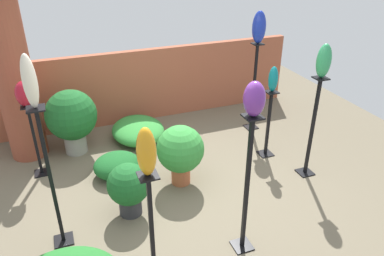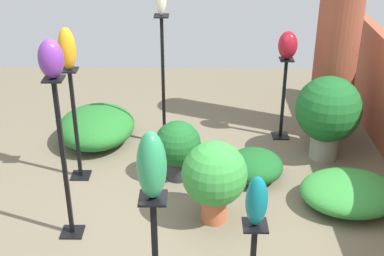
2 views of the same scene
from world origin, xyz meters
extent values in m
plane|color=#6B604C|center=(0.00, 0.00, 0.00)|extent=(8.00, 8.00, 0.00)
cube|color=#9E5138|center=(0.00, 2.31, 0.61)|extent=(5.60, 0.12, 1.22)
cylinder|color=brown|center=(-1.76, 1.74, 1.36)|extent=(0.50, 0.50, 2.72)
cube|color=black|center=(-1.44, -0.27, 0.01)|extent=(0.20, 0.20, 0.01)
cube|color=black|center=(-1.44, -0.27, 0.78)|extent=(0.04, 0.04, 1.56)
cube|color=black|center=(-1.44, -0.27, 1.55)|extent=(0.16, 0.16, 0.02)
cube|color=black|center=(1.73, -0.14, 0.01)|extent=(0.20, 0.20, 0.01)
cube|color=black|center=(1.73, -0.14, 0.69)|extent=(0.04, 0.04, 1.38)
cube|color=black|center=(1.73, -0.14, 1.37)|extent=(0.16, 0.16, 0.02)
cube|color=black|center=(0.30, -1.03, 0.01)|extent=(0.20, 0.20, 0.01)
cube|color=black|center=(0.30, -1.03, 0.76)|extent=(0.04, 0.04, 1.52)
cube|color=black|center=(0.30, -1.03, 1.51)|extent=(0.16, 0.16, 0.02)
cube|color=black|center=(-0.68, -1.14, 0.61)|extent=(0.04, 0.04, 1.23)
cube|color=black|center=(-0.68, -1.14, 1.22)|extent=(0.16, 0.16, 0.02)
cube|color=black|center=(1.70, 1.31, 0.01)|extent=(0.20, 0.20, 0.01)
cube|color=black|center=(1.70, 1.31, 0.71)|extent=(0.04, 0.04, 1.43)
cube|color=black|center=(1.70, 1.31, 1.42)|extent=(0.16, 0.16, 0.02)
cube|color=black|center=(1.48, 0.48, 0.01)|extent=(0.20, 0.20, 0.01)
cube|color=black|center=(1.48, 0.48, 0.50)|extent=(0.04, 0.04, 1.00)
cube|color=black|center=(1.48, 0.48, 0.99)|extent=(0.16, 0.16, 0.01)
cube|color=black|center=(-1.62, 1.14, 0.01)|extent=(0.20, 0.20, 0.01)
cube|color=black|center=(-1.62, 1.14, 0.50)|extent=(0.04, 0.04, 1.01)
cube|color=black|center=(-1.62, 1.14, 1.00)|extent=(0.16, 0.16, 0.02)
ellipsoid|color=beige|center=(-1.44, -0.27, 1.81)|extent=(0.12, 0.13, 0.49)
ellipsoid|color=#2D9356|center=(1.73, -0.14, 1.58)|extent=(0.18, 0.16, 0.41)
ellipsoid|color=#6B2D8C|center=(0.30, -1.03, 1.68)|extent=(0.19, 0.20, 0.32)
ellipsoid|color=orange|center=(-0.68, -1.14, 1.44)|extent=(0.16, 0.17, 0.42)
ellipsoid|color=#192D9E|center=(1.70, 1.31, 1.67)|extent=(0.21, 0.20, 0.48)
ellipsoid|color=#0F727A|center=(1.48, 0.48, 1.17)|extent=(0.13, 0.14, 0.35)
ellipsoid|color=maroon|center=(-1.62, 1.14, 1.17)|extent=(0.22, 0.22, 0.32)
cylinder|color=gray|center=(-1.12, 1.56, 0.15)|extent=(0.32, 0.32, 0.30)
sphere|color=#195923|center=(-1.12, 1.56, 0.61)|extent=(0.73, 0.73, 0.73)
cylinder|color=#B25B38|center=(0.08, 0.27, 0.12)|extent=(0.25, 0.25, 0.25)
sphere|color=#338C38|center=(0.08, 0.27, 0.51)|extent=(0.61, 0.61, 0.61)
cylinder|color=#2D2D33|center=(-0.67, -0.09, 0.10)|extent=(0.26, 0.26, 0.20)
sphere|color=#195923|center=(-0.67, -0.09, 0.41)|extent=(0.49, 0.49, 0.49)
ellipsoid|color=#338C38|center=(-0.16, 1.61, 0.15)|extent=(0.81, 0.97, 0.30)
ellipsoid|color=#195923|center=(-0.66, 0.73, 0.15)|extent=(0.63, 0.59, 0.30)
camera|label=1|loc=(-1.23, -3.54, 2.93)|focal=35.00mm
camera|label=2|loc=(4.22, 0.11, 3.07)|focal=50.00mm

